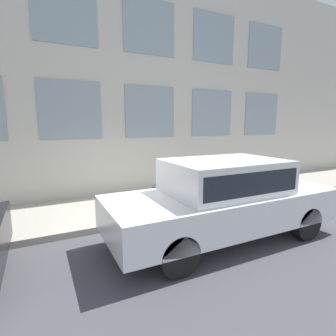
% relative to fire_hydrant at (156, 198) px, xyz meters
% --- Properties ---
extents(ground_plane, '(80.00, 80.00, 0.00)m').
position_rel_fire_hydrant_xyz_m(ground_plane, '(-0.36, 0.41, -0.53)').
color(ground_plane, '#47474C').
extents(sidewalk, '(2.77, 60.00, 0.14)m').
position_rel_fire_hydrant_xyz_m(sidewalk, '(1.03, 0.41, -0.46)').
color(sidewalk, '#A8A093').
rests_on(sidewalk, ground_plane).
extents(building_facade, '(0.33, 40.00, 7.88)m').
position_rel_fire_hydrant_xyz_m(building_facade, '(2.56, 0.41, 3.41)').
color(building_facade, beige).
rests_on(building_facade, ground_plane).
extents(fire_hydrant, '(0.28, 0.41, 0.75)m').
position_rel_fire_hydrant_xyz_m(fire_hydrant, '(0.00, 0.00, 0.00)').
color(fire_hydrant, '#2D7260').
rests_on(fire_hydrant, sidewalk).
extents(person, '(0.32, 0.21, 1.33)m').
position_rel_fire_hydrant_xyz_m(person, '(0.23, -0.83, 0.42)').
color(person, '#232328').
rests_on(person, sidewalk).
extents(parked_car_white_near, '(1.89, 4.99, 1.71)m').
position_rel_fire_hydrant_xyz_m(parked_car_white_near, '(-1.80, -0.78, 0.41)').
color(parked_car_white_near, black).
rests_on(parked_car_white_near, ground_plane).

